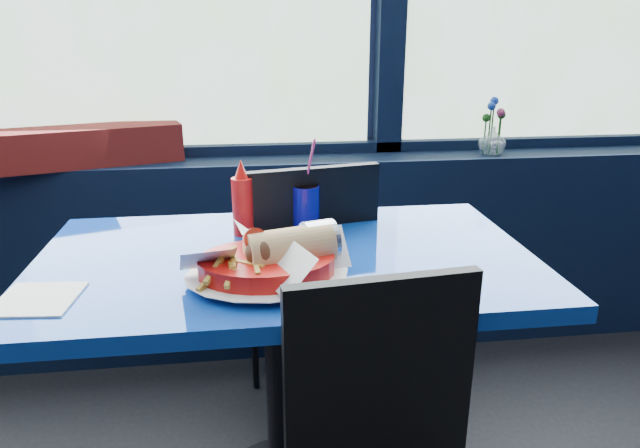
{
  "coord_description": "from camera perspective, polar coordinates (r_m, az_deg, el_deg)",
  "views": [
    {
      "loc": [
        0.22,
        0.71,
        1.28
      ],
      "look_at": [
        0.38,
        1.98,
        0.83
      ],
      "focal_mm": 32.0,
      "sensor_mm": 36.0,
      "label": 1
    }
  ],
  "objects": [
    {
      "name": "window_sill",
      "position": [
        2.34,
        -12.17,
        -3.32
      ],
      "size": [
        5.0,
        0.26,
        0.8
      ],
      "primitive_type": "cube",
      "color": "black",
      "rests_on": "ground"
    },
    {
      "name": "planter_box",
      "position": [
        2.24,
        -22.56,
        7.21
      ],
      "size": [
        0.7,
        0.36,
        0.14
      ],
      "primitive_type": "cube",
      "rotation": [
        0.0,
        0.0,
        0.29
      ],
      "color": "maroon",
      "rests_on": "window_sill"
    },
    {
      "name": "chair_near_back",
      "position": [
        1.79,
        -0.6,
        -5.7
      ],
      "size": [
        0.48,
        0.49,
        0.92
      ],
      "rotation": [
        0.0,
        0.0,
        3.33
      ],
      "color": "black",
      "rests_on": "ground"
    },
    {
      "name": "near_table",
      "position": [
        1.47,
        -3.29,
        -9.64
      ],
      "size": [
        1.2,
        0.7,
        0.75
      ],
      "color": "black",
      "rests_on": "ground"
    },
    {
      "name": "flower_vase",
      "position": [
        2.35,
        16.88,
        8.29
      ],
      "size": [
        0.11,
        0.12,
        0.22
      ],
      "rotation": [
        0.0,
        0.0,
        -0.08
      ],
      "color": "silver",
      "rests_on": "window_sill"
    },
    {
      "name": "napkin",
      "position": [
        1.3,
        -26.43,
        -6.73
      ],
      "size": [
        0.17,
        0.17,
        0.0
      ],
      "primitive_type": "cube",
      "rotation": [
        0.0,
        0.0,
        -0.09
      ],
      "color": "white",
      "rests_on": "near_table"
    },
    {
      "name": "ketchup_bottle",
      "position": [
        1.51,
        -7.76,
        2.21
      ],
      "size": [
        0.05,
        0.05,
        0.2
      ],
      "color": "red",
      "rests_on": "near_table"
    },
    {
      "name": "soda_cup",
      "position": [
        1.56,
        -1.42,
        1.85
      ],
      "size": [
        0.08,
        0.08,
        0.25
      ],
      "rotation": [
        0.0,
        0.0,
        0.02
      ],
      "color": "#0C0B7B",
      "rests_on": "near_table"
    },
    {
      "name": "food_basket",
      "position": [
        1.25,
        -5.03,
        -3.85
      ],
      "size": [
        0.34,
        0.34,
        0.12
      ],
      "rotation": [
        0.0,
        0.0,
        -0.17
      ],
      "color": "red",
      "rests_on": "near_table"
    }
  ]
}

